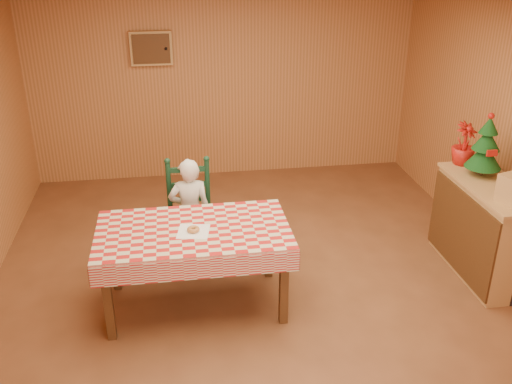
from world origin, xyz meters
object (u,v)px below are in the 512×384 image
Objects in this scene: ladder_chair at (190,215)px; christmas_tree at (486,147)px; dining_table at (194,237)px; seated_child at (190,213)px; storage_bin at (506,279)px; shelf_unit at (485,229)px.

christmas_tree reaches higher than ladder_chair.
seated_child is at bearing 90.00° from dining_table.
storage_bin is (2.81, -0.30, -0.51)m from dining_table.
storage_bin is at bearing -6.03° from dining_table.
dining_table is 0.81m from ladder_chair.
christmas_tree is (0.01, 0.25, 0.74)m from shelf_unit.
storage_bin is (2.81, -1.03, -0.39)m from seated_child.
seated_child is at bearing 167.96° from shelf_unit.
christmas_tree is at bearing 88.02° from shelf_unit.
shelf_unit is at bearing -91.98° from christmas_tree.
dining_table is 1.47× the size of seated_child.
dining_table is 2.81m from shelf_unit.
dining_table reaches higher than storage_bin.
dining_table is 1.34× the size of shelf_unit.
shelf_unit is at bearing 167.96° from seated_child.
christmas_tree is (2.80, 0.38, 0.52)m from dining_table.
ladder_chair is 2.92m from christmas_tree.
christmas_tree is at bearing 90.83° from storage_bin.
shelf_unit is (2.79, -0.65, -0.04)m from ladder_chair.
christmas_tree reaches higher than storage_bin.
storage_bin is at bearing -89.17° from christmas_tree.
christmas_tree reaches higher than shelf_unit.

